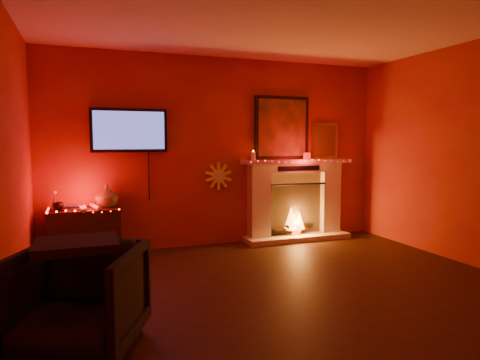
# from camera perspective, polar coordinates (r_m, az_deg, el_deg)

# --- Properties ---
(room) EXTENTS (5.00, 5.00, 5.00)m
(room) POSITION_cam_1_polar(r_m,az_deg,el_deg) (3.91, 8.70, 2.82)
(room) COLOR black
(room) RESTS_ON ground
(floor) EXTENTS (5.00, 5.00, 0.00)m
(floor) POSITION_cam_1_polar(r_m,az_deg,el_deg) (4.19, 8.44, -15.94)
(floor) COLOR black
(floor) RESTS_ON ground
(fireplace) EXTENTS (1.72, 0.40, 2.18)m
(fireplace) POSITION_cam_1_polar(r_m,az_deg,el_deg) (6.60, 7.29, -1.63)
(fireplace) COLOR beige
(fireplace) RESTS_ON floor
(tv) EXTENTS (1.00, 0.07, 1.24)m
(tv) POSITION_cam_1_polar(r_m,az_deg,el_deg) (5.91, -14.54, 6.40)
(tv) COLOR black
(tv) RESTS_ON room
(sunburst_clock) EXTENTS (0.40, 0.03, 0.40)m
(sunburst_clock) POSITION_cam_1_polar(r_m,az_deg,el_deg) (6.21, -2.88, 0.52)
(sunburst_clock) COLOR yellow
(sunburst_clock) RESTS_ON room
(console_table) EXTENTS (0.86, 0.56, 0.96)m
(console_table) POSITION_cam_1_polar(r_m,az_deg,el_deg) (5.80, -19.79, -6.29)
(console_table) COLOR black
(console_table) RESTS_ON floor
(armchair) EXTENTS (1.09, 1.10, 0.76)m
(armchair) POSITION_cam_1_polar(r_m,az_deg,el_deg) (3.37, -20.70, -14.69)
(armchair) COLOR black
(armchair) RESTS_ON floor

